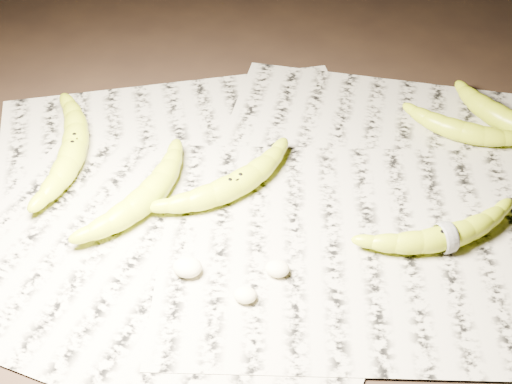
# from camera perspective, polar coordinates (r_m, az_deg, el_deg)

# --- Properties ---
(ground) EXTENTS (3.00, 3.00, 0.00)m
(ground) POSITION_cam_1_polar(r_m,az_deg,el_deg) (0.98, 1.77, -1.91)
(ground) COLOR black
(ground) RESTS_ON ground
(newspaper_patch) EXTENTS (0.90, 0.70, 0.01)m
(newspaper_patch) POSITION_cam_1_polar(r_m,az_deg,el_deg) (1.00, 1.69, -0.46)
(newspaper_patch) COLOR #ACA793
(newspaper_patch) RESTS_ON ground
(banana_left_a) EXTENTS (0.10, 0.23, 0.04)m
(banana_left_a) POSITION_cam_1_polar(r_m,az_deg,el_deg) (1.09, -14.39, 3.60)
(banana_left_a) COLOR #B4CD19
(banana_left_a) RESTS_ON newspaper_patch
(banana_left_b) EXTENTS (0.14, 0.21, 0.04)m
(banana_left_b) POSITION_cam_1_polar(r_m,az_deg,el_deg) (0.99, -8.72, -0.20)
(banana_left_b) COLOR #B4CD19
(banana_left_b) RESTS_ON newspaper_patch
(banana_center) EXTENTS (0.19, 0.19, 0.04)m
(banana_center) POSITION_cam_1_polar(r_m,az_deg,el_deg) (0.99, -1.73, 0.69)
(banana_center) COLOR #B4CD19
(banana_center) RESTS_ON newspaper_patch
(banana_taped) EXTENTS (0.21, 0.14, 0.03)m
(banana_taped) POSITION_cam_1_polar(r_m,az_deg,el_deg) (0.96, 14.96, -3.38)
(banana_taped) COLOR #B4CD19
(banana_taped) RESTS_ON newspaper_patch
(banana_upper_a) EXTENTS (0.18, 0.10, 0.03)m
(banana_upper_a) POSITION_cam_1_polar(r_m,az_deg,el_deg) (1.13, 16.24, 4.83)
(banana_upper_a) COLOR #B4CD19
(banana_upper_a) RESTS_ON newspaper_patch
(banana_upper_b) EXTENTS (0.18, 0.16, 0.04)m
(banana_upper_b) POSITION_cam_1_polar(r_m,az_deg,el_deg) (1.17, 19.37, 5.61)
(banana_upper_b) COLOR #B4CD19
(banana_upper_b) RESTS_ON newspaper_patch
(measuring_tape) EXTENTS (0.02, 0.04, 0.04)m
(measuring_tape) POSITION_cam_1_polar(r_m,az_deg,el_deg) (0.96, 14.96, -3.38)
(measuring_tape) COLOR white
(measuring_tape) RESTS_ON newspaper_patch
(flesh_chunk_a) EXTENTS (0.04, 0.03, 0.02)m
(flesh_chunk_a) POSITION_cam_1_polar(r_m,az_deg,el_deg) (0.90, -5.52, -5.85)
(flesh_chunk_a) COLOR beige
(flesh_chunk_a) RESTS_ON newspaper_patch
(flesh_chunk_b) EXTENTS (0.03, 0.02, 0.02)m
(flesh_chunk_b) POSITION_cam_1_polar(r_m,az_deg,el_deg) (0.87, -0.87, -8.09)
(flesh_chunk_b) COLOR beige
(flesh_chunk_b) RESTS_ON newspaper_patch
(flesh_chunk_c) EXTENTS (0.03, 0.03, 0.02)m
(flesh_chunk_c) POSITION_cam_1_polar(r_m,az_deg,el_deg) (0.90, 1.73, -5.98)
(flesh_chunk_c) COLOR beige
(flesh_chunk_c) RESTS_ON newspaper_patch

